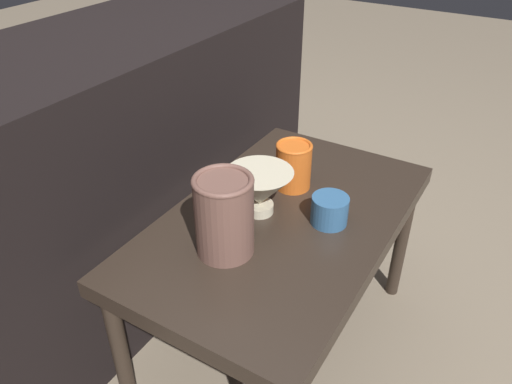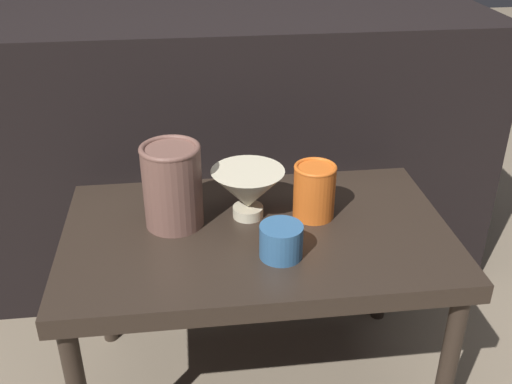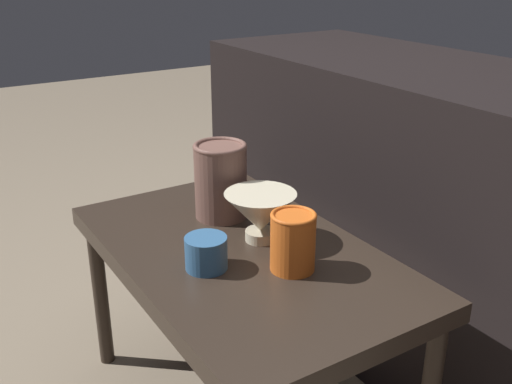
% 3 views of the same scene
% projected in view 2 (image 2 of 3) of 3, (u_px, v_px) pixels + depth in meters
% --- Properties ---
extents(ground_plane, '(8.00, 8.00, 0.00)m').
position_uv_depth(ground_plane, '(257.00, 383.00, 1.42)').
color(ground_plane, '#7F705B').
extents(table, '(0.78, 0.47, 0.43)m').
position_uv_depth(table, '(257.00, 248.00, 1.23)').
color(table, '#2D231C').
rests_on(table, ground_plane).
extents(couch_backdrop, '(1.38, 0.50, 0.74)m').
position_uv_depth(couch_backdrop, '(233.00, 144.00, 1.72)').
color(couch_backdrop, black).
rests_on(couch_backdrop, ground_plane).
extents(bowl, '(0.15, 0.15, 0.11)m').
position_uv_depth(bowl, '(248.00, 190.00, 1.23)').
color(bowl, beige).
rests_on(bowl, table).
extents(vase_textured_left, '(0.12, 0.12, 0.17)m').
position_uv_depth(vase_textured_left, '(172.00, 184.00, 1.19)').
color(vase_textured_left, brown).
rests_on(vase_textured_left, table).
extents(vase_colorful_right, '(0.09, 0.09, 0.12)m').
position_uv_depth(vase_colorful_right, '(314.00, 190.00, 1.23)').
color(vase_colorful_right, orange).
rests_on(vase_colorful_right, table).
extents(cup, '(0.08, 0.08, 0.07)m').
position_uv_depth(cup, '(281.00, 241.00, 1.11)').
color(cup, '#33608E').
rests_on(cup, table).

